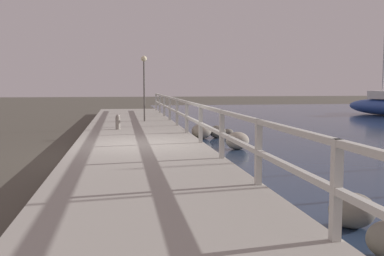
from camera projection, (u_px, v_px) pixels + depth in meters
name	position (u px, v px, depth m)	size (l,w,h in m)	color
ground_plane	(140.00, 156.00, 12.48)	(120.00, 120.00, 0.00)	#4C473D
dock_walkway	(140.00, 150.00, 12.46)	(3.63, 36.00, 0.34)	#9E998E
railing	(201.00, 117.00, 12.64)	(0.10, 32.50, 1.08)	beige
boulder_far_strip	(237.00, 141.00, 13.69)	(0.72, 0.65, 0.54)	gray
boulder_near_dock	(228.00, 133.00, 17.01)	(0.41, 0.37, 0.31)	#666056
boulder_water_edge	(352.00, 210.00, 6.21)	(0.65, 0.59, 0.49)	#666056
boulder_downstream	(202.00, 131.00, 16.40)	(0.74, 0.67, 0.55)	gray
boulder_upstream	(217.00, 132.00, 16.64)	(0.62, 0.56, 0.46)	#666056
mooring_bollard	(118.00, 122.00, 16.45)	(0.17, 0.17, 0.55)	gray
dock_lamp	(144.00, 73.00, 19.88)	(0.26, 0.26, 2.91)	#514C47
sailboat_blue	(382.00, 106.00, 29.04)	(2.76, 5.84, 5.60)	#2D4C9E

